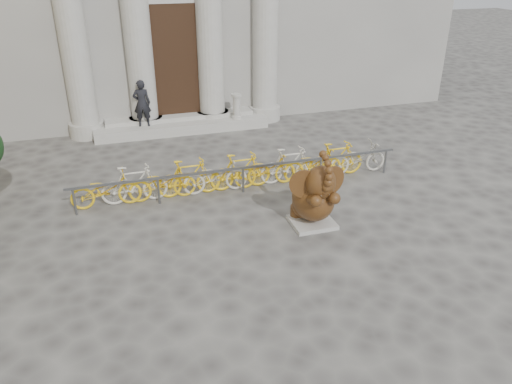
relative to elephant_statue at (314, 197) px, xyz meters
name	(u,v)px	position (x,y,z in m)	size (l,w,h in m)	color
ground	(266,283)	(-1.75, -1.82, -0.71)	(80.00, 80.00, 0.00)	#474442
entrance_steps	(182,126)	(-1.75, 7.58, -0.53)	(6.00, 1.20, 0.36)	#A8A59E
elephant_statue	(314,197)	(0.00, 0.00, 0.00)	(1.32, 1.45, 1.96)	#A8A59E
bike_rack	(241,171)	(-1.06, 2.41, -0.21)	(8.80, 0.53, 1.00)	slate
pedestrian	(142,103)	(-3.07, 7.43, 0.44)	(0.58, 0.38, 1.58)	black
balustrade_post	(237,107)	(0.17, 7.28, 0.06)	(0.36, 0.36, 0.89)	#A8A59E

